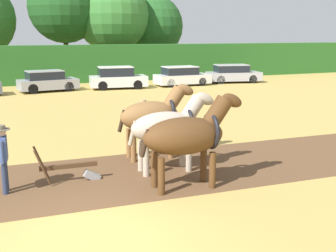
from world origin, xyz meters
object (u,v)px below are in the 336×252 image
(parked_car_far_right, at_px, (182,76))
(draft_horse_lead_left, at_px, (188,135))
(parked_car_end_right, at_px, (233,74))
(farmer_at_plow, at_px, (3,154))
(plow, at_px, (74,170))
(tree_center, at_px, (64,7))
(draft_horse_lead_right, at_px, (168,127))
(draft_horse_trail_left, at_px, (153,116))
(tree_right, at_px, (152,26))
(tree_center_right, at_px, (112,15))
(parked_car_center_right, at_px, (47,81))
(farmer_beside_team, at_px, (144,119))
(parked_car_right, at_px, (118,78))

(parked_car_far_right, bearing_deg, draft_horse_lead_left, -113.56)
(draft_horse_lead_left, height_order, parked_car_end_right, draft_horse_lead_left)
(farmer_at_plow, height_order, parked_car_far_right, farmer_at_plow)
(plow, bearing_deg, parked_car_far_right, 60.67)
(tree_center, relative_size, parked_car_far_right, 2.26)
(draft_horse_lead_right, relative_size, parked_car_end_right, 0.58)
(draft_horse_trail_left, height_order, parked_car_far_right, draft_horse_trail_left)
(tree_right, relative_size, draft_horse_lead_left, 2.72)
(farmer_at_plow, bearing_deg, tree_center, 83.44)
(tree_center, xyz_separation_m, parked_car_end_right, (11.83, -9.97, -5.55))
(tree_center_right, height_order, draft_horse_trail_left, tree_center_right)
(tree_center_right, relative_size, draft_horse_lead_left, 3.16)
(tree_center, relative_size, plow, 5.42)
(parked_car_far_right, bearing_deg, parked_car_center_right, 177.79)
(draft_horse_trail_left, xyz_separation_m, farmer_at_plow, (-4.51, -1.54, -0.36))
(draft_horse_lead_left, xyz_separation_m, farmer_beside_team, (0.32, 4.52, -0.45))
(tree_right, height_order, farmer_beside_team, tree_right)
(plow, distance_m, parked_car_right, 19.76)
(parked_car_right, bearing_deg, farmer_at_plow, -107.08)
(draft_horse_lead_left, relative_size, farmer_at_plow, 1.65)
(draft_horse_trail_left, relative_size, plow, 1.49)
(draft_horse_lead_left, relative_size, plow, 1.64)
(draft_horse_trail_left, relative_size, parked_car_right, 0.62)
(farmer_beside_team, bearing_deg, tree_right, 118.64)
(draft_horse_lead_left, height_order, plow, draft_horse_lead_left)
(draft_horse_lead_left, xyz_separation_m, parked_car_center_right, (-1.33, 20.54, -0.70))
(tree_center, relative_size, farmer_at_plow, 5.47)
(farmer_beside_team, relative_size, parked_car_center_right, 0.39)
(plow, height_order, parked_car_far_right, parked_car_far_right)
(draft_horse_lead_right, bearing_deg, parked_car_end_right, 56.99)
(parked_car_right, bearing_deg, draft_horse_trail_left, -95.53)
(tree_center, bearing_deg, parked_car_right, -78.67)
(farmer_at_plow, bearing_deg, tree_right, 69.05)
(plow, bearing_deg, parked_car_right, 73.39)
(tree_center, bearing_deg, farmer_beside_team, -92.70)
(tree_center_right, bearing_deg, farmer_at_plow, -109.65)
(draft_horse_trail_left, distance_m, parked_car_center_right, 17.72)
(tree_center_right, xyz_separation_m, draft_horse_trail_left, (-5.74, -27.17, -4.24))
(plow, relative_size, parked_car_center_right, 0.42)
(plow, bearing_deg, parked_car_end_right, 51.73)
(parked_car_center_right, bearing_deg, tree_center_right, 44.38)
(draft_horse_lead_right, relative_size, draft_horse_trail_left, 1.03)
(farmer_beside_team, relative_size, parked_car_end_right, 0.36)
(tree_right, xyz_separation_m, parked_car_end_right, (3.00, -11.20, -3.93))
(draft_horse_lead_left, relative_size, farmer_beside_team, 1.75)
(draft_horse_lead_left, bearing_deg, farmer_at_plow, 165.03)
(plow, bearing_deg, tree_center_right, 75.31)
(draft_horse_trail_left, distance_m, farmer_beside_team, 1.71)
(parked_car_center_right, relative_size, parked_car_right, 0.99)
(tree_center_right, relative_size, farmer_beside_team, 5.55)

